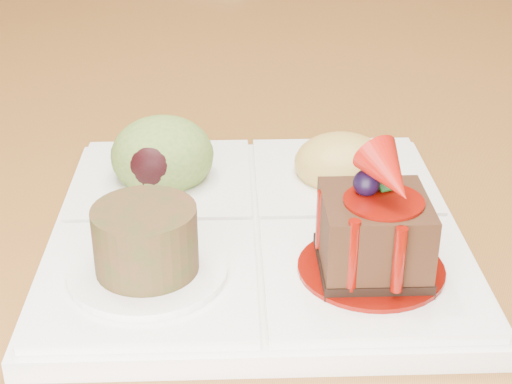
# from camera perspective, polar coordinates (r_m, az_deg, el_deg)

# --- Properties ---
(ground) EXTENTS (6.00, 6.00, 0.00)m
(ground) POSITION_cam_1_polar(r_m,az_deg,el_deg) (1.53, -1.05, -12.97)
(ground) COLOR #503017
(dining_table) EXTENTS (1.00, 1.80, 0.75)m
(dining_table) POSITION_cam_1_polar(r_m,az_deg,el_deg) (1.20, -1.33, 12.63)
(dining_table) COLOR brown
(dining_table) RESTS_ON ground
(sampler_plate) EXTENTS (0.28, 0.28, 0.09)m
(sampler_plate) POSITION_cam_1_polar(r_m,az_deg,el_deg) (0.46, -0.25, -1.61)
(sampler_plate) COLOR white
(sampler_plate) RESTS_ON dining_table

